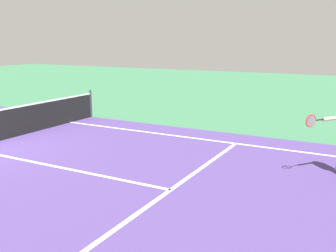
% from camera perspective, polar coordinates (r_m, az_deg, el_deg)
% --- Properties ---
extents(line_sideline_right, '(0.10, 11.89, 0.01)m').
position_cam_1_polar(line_sideline_right, '(11.69, 7.88, -2.30)').
color(line_sideline_right, white).
rests_on(line_sideline_right, ground_plane).
extents(line_service_near, '(8.22, 0.10, 0.01)m').
position_cam_1_polar(line_service_near, '(7.94, 0.39, -9.43)').
color(line_service_near, white).
rests_on(line_service_near, ground_plane).
extents(line_center_service, '(0.10, 6.40, 0.01)m').
position_cam_1_polar(line_center_service, '(9.76, -16.53, -5.71)').
color(line_center_service, white).
rests_on(line_center_service, ground_plane).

